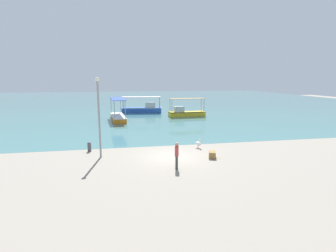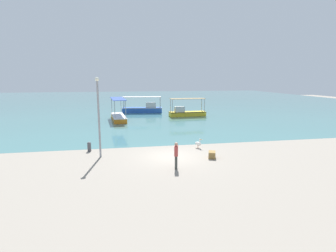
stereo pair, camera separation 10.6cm
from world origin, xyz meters
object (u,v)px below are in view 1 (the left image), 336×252
object	(u,v)px
fishing_boat_outer	(118,116)
cargo_crate	(212,155)
pelican	(198,143)
mooring_bollard	(89,146)
fishing_boat_near_left	(186,112)
fisherman_standing	(177,155)
fishing_boat_far_right	(143,109)
lamp_post	(99,113)

from	to	relation	value
fishing_boat_outer	cargo_crate	xyz separation A→B (m)	(6.53, -18.29, -0.30)
pelican	mooring_bollard	world-z (taller)	pelican
fishing_boat_near_left	cargo_crate	xyz separation A→B (m)	(-3.30, -20.34, -0.36)
fisherman_standing	cargo_crate	bearing A→B (deg)	30.80
fishing_boat_outer	mooring_bollard	bearing A→B (deg)	-98.16
fishing_boat_near_left	fishing_boat_far_right	bearing A→B (deg)	138.67
fishing_boat_far_right	fisherman_standing	distance (m)	27.28
pelican	fisherman_standing	distance (m)	5.32
fishing_boat_far_right	fisherman_standing	world-z (taller)	fishing_boat_far_right
mooring_bollard	lamp_post	bearing A→B (deg)	-60.15
fishing_boat_outer	fisherman_standing	distance (m)	20.37
fishing_boat_far_right	mooring_bollard	bearing A→B (deg)	-105.36
fishing_boat_outer	mooring_bollard	distance (m)	15.15
pelican	fisherman_standing	size ratio (longest dim) A/B	0.47
pelican	cargo_crate	size ratio (longest dim) A/B	1.13
pelican	cargo_crate	xyz separation A→B (m)	(0.17, -2.74, -0.15)
fishing_boat_outer	fishing_boat_far_right	world-z (taller)	fishing_boat_outer
fishing_boat_outer	fishing_boat_far_right	xyz separation A→B (m)	(3.95, 7.22, 0.12)
fishing_boat_near_left	fisherman_standing	world-z (taller)	fishing_boat_near_left
fishing_boat_outer	fishing_boat_far_right	distance (m)	8.23
fishing_boat_near_left	fishing_boat_outer	bearing A→B (deg)	-168.19
lamp_post	mooring_bollard	world-z (taller)	lamp_post
mooring_bollard	pelican	bearing A→B (deg)	-3.76
mooring_bollard	fisherman_standing	world-z (taller)	fisherman_standing
fishing_boat_outer	fishing_boat_near_left	bearing A→B (deg)	11.81
fishing_boat_far_right	lamp_post	distance (m)	24.55
fisherman_standing	cargo_crate	distance (m)	3.51
fisherman_standing	fishing_boat_near_left	bearing A→B (deg)	74.20
cargo_crate	mooring_bollard	bearing A→B (deg)	159.20
lamp_post	mooring_bollard	bearing A→B (deg)	119.85
fishing_boat_near_left	lamp_post	xyz separation A→B (m)	(-11.03, -18.70, 2.56)
fishing_boat_far_right	fishing_boat_outer	bearing A→B (deg)	-118.70
fishing_boat_near_left	fishing_boat_far_right	world-z (taller)	fishing_boat_near_left
fishing_boat_near_left	mooring_bollard	size ratio (longest dim) A/B	7.25
fishing_boat_near_left	pelican	world-z (taller)	fishing_boat_near_left
fishing_boat_outer	lamp_post	world-z (taller)	lamp_post
mooring_bollard	fishing_boat_near_left	bearing A→B (deg)	54.91
fishing_boat_outer	fishing_boat_far_right	bearing A→B (deg)	61.30
pelican	cargo_crate	world-z (taller)	pelican
lamp_post	fishing_boat_outer	bearing A→B (deg)	85.88
fishing_boat_far_right	lamp_post	world-z (taller)	lamp_post
fishing_boat_far_right	mooring_bollard	distance (m)	23.04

